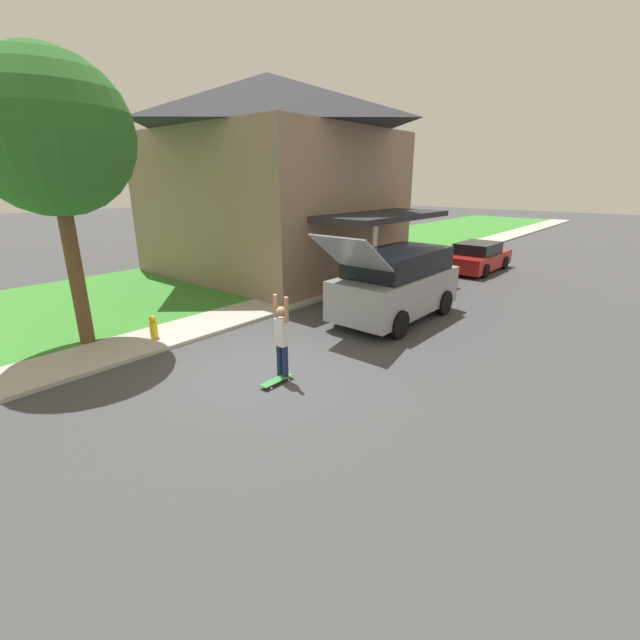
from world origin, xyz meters
TOP-DOWN VIEW (x-y plane):
  - ground_plane at (0.00, 0.00)m, footprint 120.00×120.00m
  - lawn at (-8.00, 6.00)m, footprint 10.00×80.00m
  - sidewalk at (-3.60, 6.00)m, footprint 1.80×80.00m
  - house at (-7.79, 7.99)m, footprint 12.38×9.10m
  - lawn_tree_near at (-4.69, -1.79)m, footprint 3.68×3.68m
  - suv_parked at (0.35, 5.40)m, footprint 2.17×5.33m
  - car_down_street at (-0.50, 14.35)m, footprint 1.94×4.29m
  - skateboarder at (0.72, 0.08)m, footprint 0.41×0.22m
  - skateboard at (0.78, -0.16)m, footprint 0.22×0.84m
  - fire_hydrant at (-3.59, -0.51)m, footprint 0.20×0.20m

SIDE VIEW (x-z plane):
  - ground_plane at x=0.00m, z-range 0.00..0.00m
  - lawn at x=-8.00m, z-range 0.00..0.08m
  - sidewalk at x=-3.60m, z-range 0.00..0.10m
  - skateboard at x=0.78m, z-range 0.03..0.13m
  - fire_hydrant at x=-3.59m, z-range 0.09..0.71m
  - car_down_street at x=-0.50m, z-range -0.03..1.32m
  - skateboarder at x=0.72m, z-range 0.03..1.92m
  - suv_parked at x=0.35m, z-range -0.30..2.56m
  - house at x=-7.79m, z-range 0.22..8.54m
  - lawn_tree_near at x=-4.69m, z-range 1.66..8.57m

